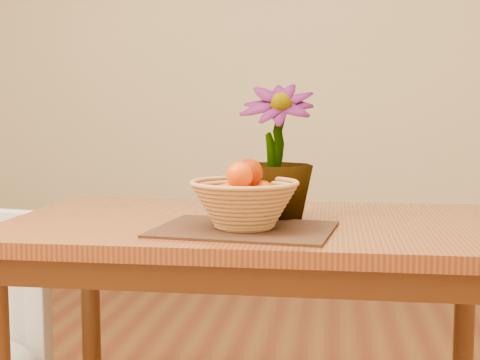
# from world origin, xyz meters

# --- Properties ---
(wall_back) EXTENTS (4.00, 0.02, 2.70)m
(wall_back) POSITION_xyz_m (0.00, 2.25, 1.35)
(wall_back) COLOR beige
(wall_back) RESTS_ON floor
(table) EXTENTS (1.40, 0.80, 0.75)m
(table) POSITION_xyz_m (0.00, 0.30, 0.66)
(table) COLOR brown
(table) RESTS_ON floor
(placemat) EXTENTS (0.48, 0.38, 0.01)m
(placemat) POSITION_xyz_m (-0.02, 0.14, 0.75)
(placemat) COLOR #3E2316
(placemat) RESTS_ON table
(wicker_basket) EXTENTS (0.28, 0.28, 0.11)m
(wicker_basket) POSITION_xyz_m (-0.02, 0.14, 0.81)
(wicker_basket) COLOR tan
(wicker_basket) RESTS_ON placemat
(orange_pile) EXTENTS (0.15, 0.16, 0.13)m
(orange_pile) POSITION_xyz_m (-0.02, 0.14, 0.86)
(orange_pile) COLOR red
(orange_pile) RESTS_ON wicker_basket
(potted_plant) EXTENTS (0.22, 0.22, 0.38)m
(potted_plant) POSITION_xyz_m (0.04, 0.34, 0.94)
(potted_plant) COLOR #164112
(potted_plant) RESTS_ON table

